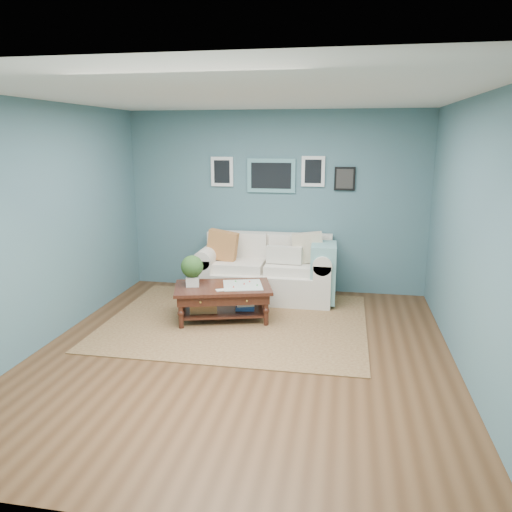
# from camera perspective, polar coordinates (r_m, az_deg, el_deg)

# --- Properties ---
(room_shell) EXTENTS (5.00, 5.02, 2.70)m
(room_shell) POSITION_cam_1_polar(r_m,az_deg,el_deg) (5.18, -1.59, 2.91)
(room_shell) COLOR brown
(room_shell) RESTS_ON ground
(area_rug) EXTENTS (3.26, 2.61, 0.01)m
(area_rug) POSITION_cam_1_polar(r_m,az_deg,el_deg) (6.46, -2.20, -7.43)
(area_rug) COLOR brown
(area_rug) RESTS_ON ground
(loveseat) EXTENTS (1.98, 0.90, 1.02)m
(loveseat) POSITION_cam_1_polar(r_m,az_deg,el_deg) (7.28, 1.82, -1.65)
(loveseat) COLOR beige
(loveseat) RESTS_ON ground
(coffee_table) EXTENTS (1.36, 1.01, 0.85)m
(coffee_table) POSITION_cam_1_polar(r_m,az_deg,el_deg) (6.42, -4.38, -4.10)
(coffee_table) COLOR black
(coffee_table) RESTS_ON ground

